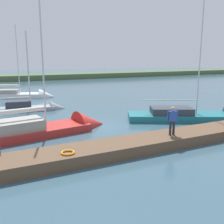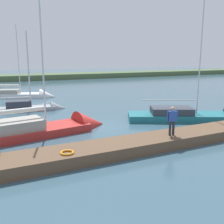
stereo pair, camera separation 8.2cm
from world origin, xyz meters
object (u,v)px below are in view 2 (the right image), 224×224
sailboat_near_dock (201,118)px  sailboat_far_left (53,130)px  sailboat_far_right (27,96)px  person_on_dock (172,119)px  sailboat_behind_pier (35,109)px  life_ring_buoy (67,153)px

sailboat_near_dock → sailboat_far_left: bearing=-161.8°
sailboat_far_right → person_on_dock: sailboat_far_right is taller
sailboat_behind_pier → sailboat_far_left: (0.12, 8.35, 0.02)m
sailboat_behind_pier → person_on_dock: 15.00m
sailboat_behind_pier → sailboat_near_dock: sailboat_near_dock is taller
life_ring_buoy → sailboat_far_right: (-1.29, -22.73, -0.46)m
life_ring_buoy → sailboat_far_left: sailboat_far_left is taller
sailboat_behind_pier → sailboat_far_left: sailboat_far_left is taller
person_on_dock → sailboat_far_right: bearing=-150.5°
sailboat_behind_pier → sailboat_far_right: 8.62m
person_on_dock → sailboat_behind_pier: bearing=-141.5°
sailboat_far_right → person_on_dock: size_ratio=5.86×
sailboat_far_right → sailboat_far_left: bearing=-70.8°
sailboat_behind_pier → sailboat_far_left: bearing=-82.8°
sailboat_far_right → person_on_dock: bearing=-56.3°
sailboat_behind_pier → sailboat_near_dock: 15.29m
life_ring_buoy → person_on_dock: 6.30m
sailboat_far_right → life_ring_buoy: bearing=-71.9°
life_ring_buoy → sailboat_behind_pier: sailboat_behind_pier is taller
sailboat_near_dock → person_on_dock: sailboat_near_dock is taller
sailboat_far_right → person_on_dock: 23.08m
life_ring_buoy → sailboat_behind_pier: 14.15m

